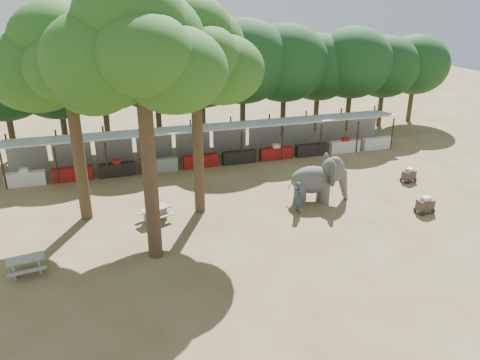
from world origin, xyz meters
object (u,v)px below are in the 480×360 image
object	(u,v)px
elephant	(319,179)
picnic_table_far	(155,212)
cart_back	(409,175)
cart_front	(425,205)
handler	(298,197)
yard_tree_center	(136,49)
yard_tree_back	(191,52)
picnic_table_near	(26,264)
yard_tree_left	(63,62)

from	to	relation	value
elephant	picnic_table_far	world-z (taller)	elephant
elephant	cart_back	world-z (taller)	elephant
picnic_table_far	cart_front	bearing A→B (deg)	-37.88
handler	picnic_table_far	size ratio (longest dim) A/B	0.93
picnic_table_far	cart_front	distance (m)	14.64
yard_tree_center	yard_tree_back	size ratio (longest dim) A/B	1.06
picnic_table_near	cart_back	distance (m)	22.61
elephant	cart_back	bearing A→B (deg)	19.83
cart_front	picnic_table_far	bearing A→B (deg)	162.77
yard_tree_center	elephant	bearing A→B (deg)	17.85
cart_front	cart_back	size ratio (longest dim) A/B	0.95
yard_tree_left	handler	bearing A→B (deg)	-14.43
yard_tree_left	picnic_table_far	bearing A→B (deg)	-24.37
yard_tree_left	elephant	bearing A→B (deg)	-7.70
yard_tree_left	elephant	world-z (taller)	yard_tree_left
handler	cart_front	world-z (taller)	handler
yard_tree_left	elephant	distance (m)	14.85
yard_tree_back	cart_back	bearing A→B (deg)	0.54
yard_tree_back	picnic_table_near	xyz separation A→B (m)	(-8.35, -4.07, -8.05)
yard_tree_left	picnic_table_far	xyz separation A→B (m)	(3.62, -1.64, -7.71)
cart_front	cart_back	distance (m)	4.65
yard_tree_left	handler	world-z (taller)	yard_tree_left
cart_front	yard_tree_left	bearing A→B (deg)	160.46
elephant	cart_back	xyz separation A→B (m)	(6.81, 0.90, -0.87)
yard_tree_left	handler	size ratio (longest dim) A/B	6.18
yard_tree_left	picnic_table_near	xyz separation A→B (m)	(-2.35, -5.07, -7.70)
picnic_table_far	cart_front	xyz separation A→B (m)	(14.23, -3.42, -0.01)
yard_tree_center	handler	size ratio (longest dim) A/B	6.76
yard_tree_center	picnic_table_far	size ratio (longest dim) A/B	6.32
handler	picnic_table_near	xyz separation A→B (m)	(-13.61, -2.17, -0.40)
elephant	picnic_table_near	bearing A→B (deg)	-155.56
yard_tree_back	handler	xyz separation A→B (m)	(5.26, -1.90, -7.65)
elephant	picnic_table_near	size ratio (longest dim) A/B	2.07
yard_tree_center	picnic_table_near	size ratio (longest dim) A/B	6.99
yard_tree_left	yard_tree_center	distance (m)	5.92
yard_tree_back	cart_back	xyz separation A→B (m)	(13.86, 0.13, -8.09)
handler	picnic_table_near	size ratio (longest dim) A/B	1.04
yard_tree_center	elephant	size ratio (longest dim) A/B	3.38
yard_tree_center	picnic_table_near	bearing A→B (deg)	-179.26
yard_tree_left	picnic_table_near	bearing A→B (deg)	-114.88
yard_tree_back	picnic_table_near	bearing A→B (deg)	-154.02
cart_back	yard_tree_back	bearing A→B (deg)	164.30
picnic_table_near	handler	bearing A→B (deg)	-0.56
yard_tree_back	picnic_table_near	world-z (taller)	yard_tree_back
picnic_table_far	picnic_table_near	bearing A→B (deg)	-174.50
yard_tree_center	yard_tree_back	distance (m)	5.04
yard_tree_back	elephant	world-z (taller)	yard_tree_back
yard_tree_back	yard_tree_left	bearing A→B (deg)	170.54
elephant	cart_front	bearing A→B (deg)	-22.14
yard_tree_left	handler	distance (m)	13.73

